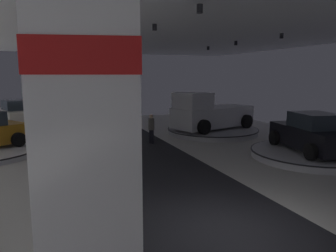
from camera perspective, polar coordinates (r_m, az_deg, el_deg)
ground at (r=8.02m, az=11.19°, el=-18.35°), size 24.00×44.00×0.06m
brand_sign_pylon at (r=3.65m, az=-13.61°, el=-11.73°), size 1.38×0.93×4.60m
display_platform_mid_right at (r=15.60m, az=24.07°, el=-4.58°), size 5.18×5.18×0.33m
display_car_mid_right at (r=15.40m, az=24.36°, el=-1.30°), size 2.83×4.46×1.71m
display_platform_deep_left at (r=24.51m, az=-25.26°, el=-0.03°), size 4.95×4.95×0.27m
display_car_deep_left at (r=24.37m, az=-25.38°, el=2.01°), size 3.19×4.55×1.71m
display_platform_far_right at (r=20.35m, az=7.96°, el=-0.84°), size 5.68×5.68×0.33m
pickup_truck_far_right at (r=19.97m, az=7.37°, el=2.13°), size 5.67×3.79×2.30m
visitor_walking_near at (r=17.14m, az=-2.99°, el=-0.17°), size 0.32×0.32×1.59m
stanchion_b at (r=7.56m, az=-14.55°, el=-16.93°), size 0.28×0.28×1.01m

